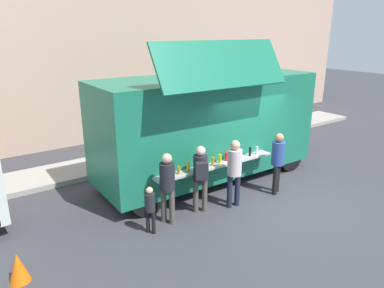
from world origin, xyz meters
name	(u,v)px	position (x,y,z in m)	size (l,w,h in m)	color
ground_plane	(283,202)	(0.00, 0.00, 0.00)	(60.00, 60.00, 0.00)	#38383D
curb_strip	(44,177)	(-4.62, 5.00, 0.07)	(28.00, 1.60, 0.15)	#9E998E
building_behind	(32,37)	(-3.62, 8.90, 3.96)	(32.00, 2.40, 7.92)	tan
food_truck_main	(207,125)	(-0.62, 2.38, 1.63)	(6.41, 2.92, 3.97)	#1A7152
traffic_cone_orange	(18,268)	(-6.06, 0.62, 0.28)	(0.36, 0.36, 0.55)	orange
trash_bin	(246,126)	(3.11, 4.70, 0.51)	(0.60, 0.60, 1.02)	#2B5B3B
customer_front_ordering	(234,168)	(-1.17, 0.59, 1.02)	(0.36, 0.35, 1.71)	#1D2338
customer_mid_with_backpack	(201,173)	(-2.01, 0.82, 1.01)	(0.46, 0.54, 1.65)	#4F473E
customer_rear_waiting	(167,182)	(-2.90, 0.85, 0.99)	(0.34, 0.34, 1.66)	#4C4A41
customer_extra_browsing	(278,158)	(0.28, 0.51, 0.99)	(0.34, 0.34, 1.66)	black
child_near_queue	(150,206)	(-3.43, 0.68, 0.64)	(0.22, 0.22, 1.07)	black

